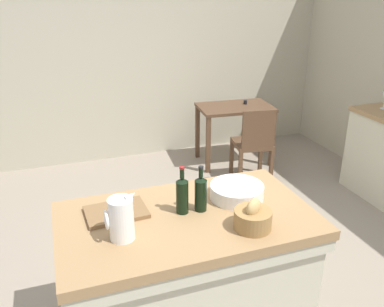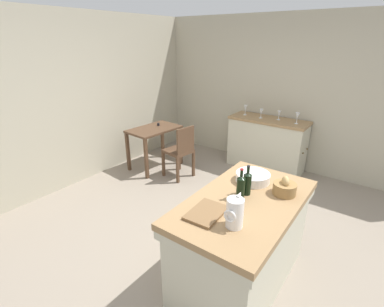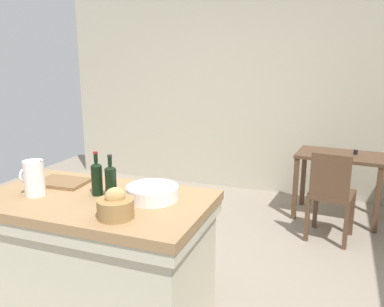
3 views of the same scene
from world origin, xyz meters
TOP-DOWN VIEW (x-y plane):
  - ground_plane at (0.00, 0.00)m, footprint 6.76×6.76m
  - wall_back at (0.00, 2.60)m, footprint 5.32×0.12m
  - wall_right at (2.60, 0.00)m, footprint 0.12×5.20m
  - island_table at (-0.34, -0.56)m, footprint 1.47×0.84m
  - side_cabinet at (2.26, 0.28)m, footprint 0.52×1.34m
  - writing_desk at (1.13, 1.92)m, footprint 0.95×0.64m
  - wooden_chair at (1.07, 1.28)m, footprint 0.46×0.46m
  - pitcher at (-0.73, -0.65)m, footprint 0.17×0.13m
  - wash_bowl at (0.02, -0.46)m, footprint 0.33×0.33m
  - bread_basket at (-0.04, -0.79)m, footprint 0.21×0.21m
  - cutting_board at (-0.72, -0.40)m, footprint 0.36×0.26m
  - wine_bottle_dark at (-0.24, -0.52)m, footprint 0.07×0.07m
  - wine_bottle_amber at (-0.35, -0.51)m, footprint 0.07×0.07m
  - wine_glass_far_left at (2.24, -0.19)m, footprint 0.07×0.07m
  - wine_glass_left at (2.30, 0.13)m, footprint 0.07×0.07m
  - wine_glass_middle at (2.23, 0.42)m, footprint 0.07×0.07m
  - wine_glass_right at (2.27, 0.74)m, footprint 0.07×0.07m

SIDE VIEW (x-z plane):
  - ground_plane at x=0.00m, z-range 0.00..0.00m
  - side_cabinet at x=2.26m, z-range 0.00..0.92m
  - island_table at x=-0.34m, z-range 0.04..0.93m
  - wooden_chair at x=1.07m, z-range 0.04..0.94m
  - writing_desk at x=1.13m, z-range 0.22..1.01m
  - cutting_board at x=-0.72m, z-range 0.90..0.92m
  - wash_bowl at x=0.02m, z-range 0.90..0.98m
  - bread_basket at x=-0.04m, z-range 0.87..1.05m
  - wine_bottle_dark at x=-0.24m, z-range 0.87..1.15m
  - wine_bottle_amber at x=-0.35m, z-range 0.87..1.16m
  - pitcher at x=-0.73m, z-range 0.88..1.15m
  - wine_glass_left at x=2.30m, z-range 0.95..1.10m
  - wine_glass_middle at x=2.23m, z-range 0.95..1.10m
  - wine_glass_right at x=2.27m, z-range 0.95..1.13m
  - wine_glass_far_left at x=2.24m, z-range 0.95..1.14m
  - wall_back at x=0.00m, z-range 0.00..2.60m
  - wall_right at x=2.60m, z-range 0.00..2.60m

